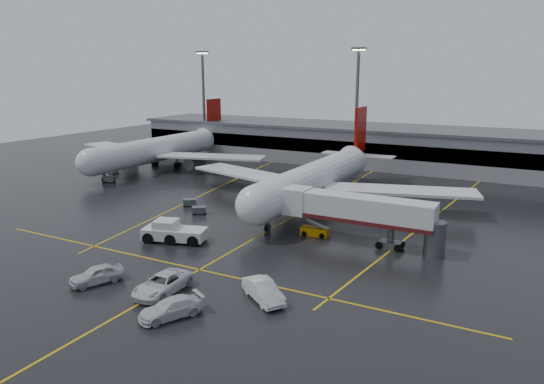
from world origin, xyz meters
The scene contains 22 objects.
ground centered at (0.00, 0.00, 0.00)m, with size 220.00×220.00×0.00m, color black.
apron_line_centre centered at (0.00, 0.00, 0.01)m, with size 0.25×90.00×0.02m, color gold.
apron_line_stop centered at (0.00, -22.00, 0.01)m, with size 60.00×0.25×0.02m, color gold.
apron_line_left centered at (-20.00, 10.00, 0.01)m, with size 0.25×70.00×0.02m, color gold.
apron_line_right centered at (18.00, 10.00, 0.01)m, with size 0.25×70.00×0.02m, color gold.
terminal centered at (0.00, 47.93, 4.32)m, with size 122.00×19.00×8.60m.
light_mast_left centered at (-45.00, 42.00, 14.47)m, with size 3.00×1.20×25.45m.
light_mast_mid centered at (-5.00, 42.00, 14.47)m, with size 3.00×1.20×25.45m.
main_airliner centered at (0.00, 9.70, 4.21)m, with size 48.80×45.60×14.10m.
second_airliner centered at (-42.00, 21.70, 4.21)m, with size 48.80×45.60×14.10m.
jet_bridge centered at (11.87, -6.00, 3.93)m, with size 19.90×3.40×6.05m.
pushback_tractor centered at (-8.37, -15.96, 1.10)m, with size 8.28×5.24×2.75m.
belt_loader centered at (6.20, -5.70, 0.55)m, with size 3.64×1.91×2.24m.
service_van_a centered at (0.34, -28.25, 0.91)m, with size 3.02×6.54×1.82m, color silver.
service_van_b centered at (4.13, -31.63, 0.81)m, with size 2.28×5.60×1.63m, color silver.
service_van_c centered at (9.46, -25.08, 0.92)m, with size 1.95×5.59×1.84m, color silver.
service_van_d centered at (-6.89, -29.52, 0.89)m, with size 2.10×5.21×1.77m, color silver.
baggage_cart_a centered at (-12.82, -4.54, 0.63)m, with size 2.38×2.20×1.12m.
baggage_cart_b centered at (-16.84, -1.50, 0.63)m, with size 2.38×2.23×1.12m.
baggage_cart_c centered at (-10.48, 4.66, 0.63)m, with size 2.28×1.81×1.12m.
baggage_cart_d centered at (-46.01, 11.34, 0.63)m, with size 2.34×1.95×1.12m.
baggage_cart_e centered at (-41.01, 5.35, 0.63)m, with size 2.35×2.00×1.12m.
Camera 1 is at (30.05, -61.85, 20.26)m, focal length 32.98 mm.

